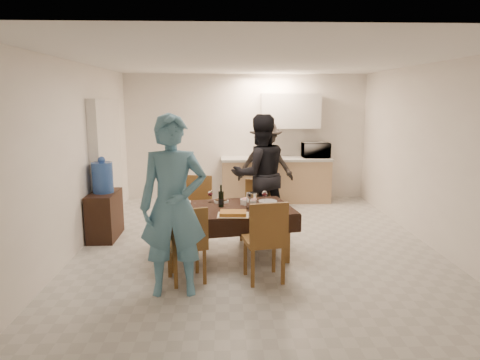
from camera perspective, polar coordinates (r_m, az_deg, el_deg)
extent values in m
cube|color=#BBBBB5|center=(6.33, 2.16, -8.58)|extent=(5.00, 6.00, 0.02)
cube|color=white|center=(5.99, 2.34, 15.58)|extent=(5.00, 6.00, 0.02)
cube|color=white|center=(9.00, 0.79, 5.71)|extent=(5.00, 0.02, 2.60)
cube|color=white|center=(3.09, 6.48, -4.29)|extent=(5.00, 0.02, 2.60)
cube|color=white|center=(6.34, -20.92, 2.84)|extent=(0.02, 6.00, 2.60)
cube|color=white|center=(6.70, 24.13, 3.00)|extent=(0.02, 6.00, 2.60)
cube|color=beige|center=(7.49, -17.32, 2.26)|extent=(0.15, 1.40, 2.10)
cube|color=tan|center=(8.86, 4.76, -0.09)|extent=(2.20, 0.60, 0.86)
cube|color=#B4B4AF|center=(8.78, 4.80, 2.82)|extent=(2.24, 0.64, 0.05)
cube|color=silver|center=(8.88, 6.74, 9.13)|extent=(1.20, 0.34, 0.70)
cube|color=black|center=(5.67, -2.02, -3.88)|extent=(1.90, 1.32, 0.04)
cube|color=brown|center=(5.76, -2.00, -7.16)|extent=(0.06, 0.06, 0.65)
cube|color=brown|center=(5.03, -7.17, -8.50)|extent=(0.53, 0.53, 0.05)
cube|color=brown|center=(4.78, -7.43, -6.45)|extent=(0.41, 0.17, 0.44)
cube|color=brown|center=(5.03, 3.20, -8.11)|extent=(0.52, 0.52, 0.05)
cube|color=brown|center=(4.76, 3.46, -5.89)|extent=(0.44, 0.12, 0.47)
cube|color=brown|center=(6.46, -6.04, -3.94)|extent=(0.52, 0.52, 0.05)
cube|color=brown|center=(6.21, -6.20, -2.11)|extent=(0.43, 0.14, 0.46)
cube|color=brown|center=(6.47, 1.97, -4.17)|extent=(0.51, 0.51, 0.05)
cube|color=brown|center=(6.24, 2.10, -2.48)|extent=(0.39, 0.17, 0.43)
cube|color=black|center=(6.84, -17.57, -4.50)|extent=(0.38, 0.77, 0.71)
cylinder|color=#325AAD|center=(6.71, -17.85, 0.32)|extent=(0.31, 0.31, 0.46)
cylinder|color=white|center=(5.60, 1.56, -2.75)|extent=(0.14, 0.14, 0.21)
cube|color=#B07A33|center=(5.29, -0.93, -4.47)|extent=(0.40, 0.31, 0.05)
cylinder|color=silver|center=(5.84, 0.92, -2.90)|extent=(0.18, 0.18, 0.07)
cylinder|color=silver|center=(5.93, -2.52, -2.87)|extent=(0.19, 0.19, 0.03)
cylinder|color=silver|center=(5.40, -8.41, -4.44)|extent=(0.26, 0.26, 0.01)
cylinder|color=silver|center=(5.41, 4.37, -4.35)|extent=(0.26, 0.26, 0.01)
cylinder|color=silver|center=(5.98, -7.80, -2.93)|extent=(0.26, 0.26, 0.02)
cylinder|color=silver|center=(5.98, 3.73, -2.85)|extent=(0.26, 0.26, 0.01)
imported|color=silver|center=(8.90, 10.08, 3.94)|extent=(0.55, 0.37, 0.30)
imported|color=#558DAB|center=(4.61, -8.88, -3.45)|extent=(0.74, 0.51, 1.96)
imported|color=black|center=(6.66, 2.67, 0.72)|extent=(1.06, 0.92, 1.87)
imported|color=black|center=(8.32, 3.42, 2.06)|extent=(1.08, 0.62, 1.67)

